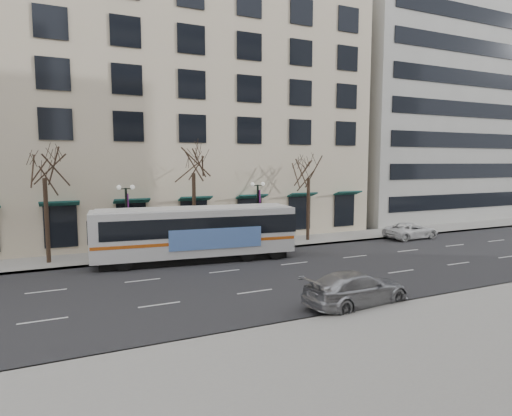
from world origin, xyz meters
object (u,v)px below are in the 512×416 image
city_bus (197,232)px  tree_far_right (309,166)px  tree_far_mid (193,160)px  tree_far_left (44,163)px  white_pickup (411,231)px  lamp_post_right (258,211)px  silver_car (356,288)px  lamp_post_left (127,218)px

city_bus → tree_far_right: bearing=21.7°
tree_far_mid → tree_far_left: bearing=-180.0°
tree_far_left → white_pickup: size_ratio=1.64×
lamp_post_right → white_pickup: lamp_post_right is taller
tree_far_left → city_bus: size_ratio=0.60×
silver_car → tree_far_left: bearing=36.4°
white_pickup → tree_far_right: bearing=72.3°
tree_far_right → silver_car: (-6.45, -15.00, -5.62)m
lamp_post_left → white_pickup: (24.06, -2.00, -2.24)m
lamp_post_left → tree_far_right: bearing=2.3°
silver_car → white_pickup: (15.52, 12.40, -0.10)m
tree_far_mid → silver_car: 16.58m
white_pickup → lamp_post_left: bearing=83.6°
tree_far_mid → lamp_post_left: tree_far_mid is taller
tree_far_left → tree_far_mid: bearing=0.0°
lamp_post_right → silver_car: lamp_post_right is taller
lamp_post_left → white_pickup: lamp_post_left is taller
silver_car → white_pickup: silver_car is taller
lamp_post_right → city_bus: lamp_post_right is taller
tree_far_left → white_pickup: 29.79m
lamp_post_right → white_pickup: 14.38m
tree_far_left → lamp_post_right: size_ratio=1.60×
tree_far_right → white_pickup: (9.07, -2.60, -5.72)m
tree_far_mid → city_bus: size_ratio=0.62×
silver_car → white_pickup: size_ratio=1.09×
lamp_post_left → city_bus: size_ratio=0.38×
city_bus → tree_far_left: bearing=168.0°
tree_far_right → tree_far_mid: bearing=180.0°
tree_far_mid → silver_car: bearing=-76.7°
tree_far_mid → white_pickup: bearing=-7.8°
lamp_post_right → city_bus: (-5.73, -2.41, -0.92)m
tree_far_mid → tree_far_right: tree_far_mid is taller
lamp_post_right → silver_car: 14.63m
lamp_post_right → white_pickup: (14.06, -2.00, -2.24)m
tree_far_right → silver_car: bearing=-113.3°
lamp_post_right → white_pickup: bearing=-8.1°
lamp_post_left → white_pickup: 24.25m
lamp_post_left → lamp_post_right: (10.00, 0.00, 0.00)m
silver_car → lamp_post_left: bearing=25.0°
tree_far_mid → city_bus: tree_far_mid is taller
tree_far_mid → city_bus: bearing=-103.5°
tree_far_mid → lamp_post_left: 6.40m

